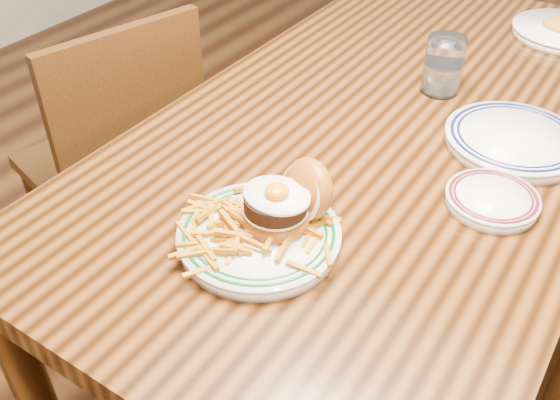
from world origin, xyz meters
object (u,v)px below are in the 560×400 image
Objects in this scene: side_plate at (492,199)px; main_plate at (267,223)px; table at (394,151)px; chair_left at (120,160)px.

main_plate is at bearing -126.11° from side_plate.
side_plate is at bearing -35.98° from table.
main_plate reaches higher than side_plate.
main_plate is 0.39m from side_plate.
main_plate reaches higher than chair_left.
table is 0.74m from chair_left.
table is 0.33m from side_plate.
table is at bearing 27.87° from chair_left.
chair_left reaches higher than side_plate.
chair_left is at bearing -166.96° from table.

